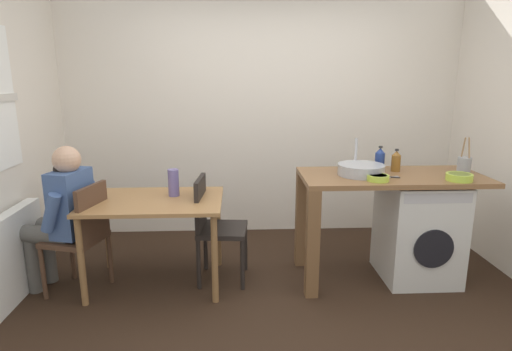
# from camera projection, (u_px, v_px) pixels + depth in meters

# --- Properties ---
(ground_plane) EXTENTS (5.46, 5.46, 0.00)m
(ground_plane) POSITION_uv_depth(u_px,v_px,m) (275.00, 310.00, 3.18)
(ground_plane) COLOR black
(wall_back) EXTENTS (4.60, 0.10, 2.70)m
(wall_back) POSITION_uv_depth(u_px,v_px,m) (262.00, 110.00, 4.57)
(wall_back) COLOR silver
(wall_back) RESTS_ON ground_plane
(radiator) EXTENTS (0.10, 0.80, 0.70)m
(radiator) POSITION_uv_depth(u_px,v_px,m) (15.00, 255.00, 3.30)
(radiator) COLOR white
(radiator) RESTS_ON ground_plane
(dining_table) EXTENTS (1.10, 0.76, 0.74)m
(dining_table) POSITION_uv_depth(u_px,v_px,m) (154.00, 211.00, 3.45)
(dining_table) COLOR #9E7042
(dining_table) RESTS_ON ground_plane
(chair_person_seat) EXTENTS (0.49, 0.49, 0.90)m
(chair_person_seat) POSITION_uv_depth(u_px,v_px,m) (83.00, 233.00, 3.34)
(chair_person_seat) COLOR #4C3323
(chair_person_seat) RESTS_ON ground_plane
(chair_opposite) EXTENTS (0.43, 0.43, 0.90)m
(chair_opposite) POSITION_uv_depth(u_px,v_px,m) (214.00, 223.00, 3.56)
(chair_opposite) COLOR black
(chair_opposite) RESTS_ON ground_plane
(seated_person) EXTENTS (0.55, 0.54, 1.20)m
(seated_person) POSITION_uv_depth(u_px,v_px,m) (63.00, 212.00, 3.34)
(seated_person) COLOR #595651
(seated_person) RESTS_ON ground_plane
(kitchen_counter) EXTENTS (1.50, 0.68, 0.92)m
(kitchen_counter) POSITION_uv_depth(u_px,v_px,m) (366.00, 193.00, 3.52)
(kitchen_counter) COLOR brown
(kitchen_counter) RESTS_ON ground_plane
(washing_machine) EXTENTS (0.60, 0.61, 0.86)m
(washing_machine) POSITION_uv_depth(u_px,v_px,m) (418.00, 230.00, 3.62)
(washing_machine) COLOR silver
(washing_machine) RESTS_ON ground_plane
(sink_basin) EXTENTS (0.38, 0.38, 0.09)m
(sink_basin) POSITION_uv_depth(u_px,v_px,m) (361.00, 170.00, 3.47)
(sink_basin) COLOR #9EA0A5
(sink_basin) RESTS_ON kitchen_counter
(tap) EXTENTS (0.02, 0.02, 0.28)m
(tap) POSITION_uv_depth(u_px,v_px,m) (356.00, 154.00, 3.62)
(tap) COLOR #B2B2B7
(tap) RESTS_ON kitchen_counter
(bottle_tall_green) EXTENTS (0.08, 0.08, 0.21)m
(bottle_tall_green) POSITION_uv_depth(u_px,v_px,m) (380.00, 159.00, 3.65)
(bottle_tall_green) COLOR navy
(bottle_tall_green) RESTS_ON kitchen_counter
(bottle_squat_brown) EXTENTS (0.08, 0.08, 0.19)m
(bottle_squat_brown) POSITION_uv_depth(u_px,v_px,m) (396.00, 161.00, 3.60)
(bottle_squat_brown) COLOR brown
(bottle_squat_brown) RESTS_ON kitchen_counter
(mixing_bowl) EXTENTS (0.17, 0.17, 0.05)m
(mixing_bowl) POSITION_uv_depth(u_px,v_px,m) (378.00, 178.00, 3.29)
(mixing_bowl) COLOR #A8C63D
(mixing_bowl) RESTS_ON kitchen_counter
(utensil_crock) EXTENTS (0.11, 0.11, 0.30)m
(utensil_crock) POSITION_uv_depth(u_px,v_px,m) (464.00, 164.00, 3.56)
(utensil_crock) COLOR gray
(utensil_crock) RESTS_ON kitchen_counter
(colander) EXTENTS (0.20, 0.20, 0.06)m
(colander) POSITION_uv_depth(u_px,v_px,m) (459.00, 177.00, 3.29)
(colander) COLOR #A8C63D
(colander) RESTS_ON kitchen_counter
(vase) EXTENTS (0.09, 0.09, 0.23)m
(vase) POSITION_uv_depth(u_px,v_px,m) (174.00, 183.00, 3.51)
(vase) COLOR slate
(vase) RESTS_ON dining_table
(scissors) EXTENTS (0.15, 0.06, 0.01)m
(scissors) POSITION_uv_depth(u_px,v_px,m) (390.00, 177.00, 3.39)
(scissors) COLOR #B2B2B7
(scissors) RESTS_ON kitchen_counter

